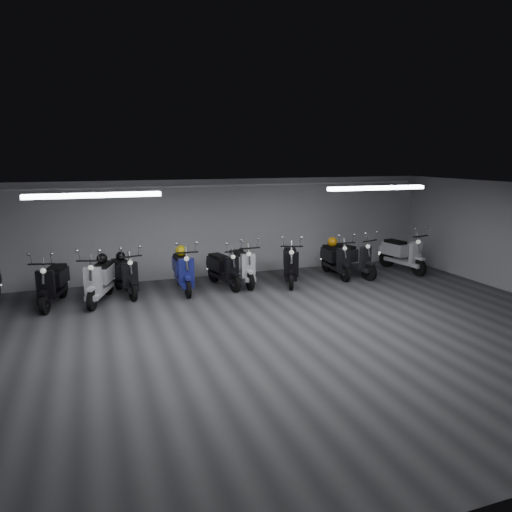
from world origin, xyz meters
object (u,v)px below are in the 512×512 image
object	(u,v)px
scooter_9	(352,253)
helmet_1	(102,258)
helmet_3	(121,256)
scooter_1	(52,276)
scooter_5	(224,263)
helmet_2	(181,251)
scooter_8	(336,254)
scooter_7	(290,258)
helmet_0	(332,242)
scooter_2	(99,273)
scooter_4	(183,264)
scooter_6	(242,260)
scooter_3	(124,269)
scooter_10	(403,248)

from	to	relation	value
scooter_9	helmet_1	bearing A→B (deg)	160.84
helmet_3	scooter_1	bearing A→B (deg)	-159.79
scooter_1	scooter_5	distance (m)	4.19
scooter_1	helmet_3	xyz separation A→B (m)	(1.58, 0.58, 0.25)
scooter_9	helmet_2	world-z (taller)	scooter_9
scooter_8	helmet_3	size ratio (longest dim) A/B	7.87
scooter_7	scooter_8	size ratio (longest dim) A/B	1.06
helmet_0	helmet_1	world-z (taller)	helmet_1
scooter_2	scooter_4	size ratio (longest dim) A/B	1.01
helmet_0	scooter_7	bearing A→B (deg)	-161.70
scooter_1	helmet_2	bearing A→B (deg)	22.56
scooter_6	scooter_5	bearing A→B (deg)	-174.19
scooter_9	helmet_0	distance (m)	0.66
scooter_3	scooter_5	xyz separation A→B (m)	(2.55, -0.10, -0.01)
scooter_1	scooter_7	distance (m)	6.00
scooter_3	helmet_3	size ratio (longest dim) A/B	7.88
scooter_6	helmet_0	distance (m)	2.85
helmet_1	helmet_2	xyz separation A→B (m)	(1.97, 0.29, 0.01)
scooter_7	helmet_2	world-z (taller)	scooter_7
scooter_4	scooter_2	bearing A→B (deg)	-171.18
scooter_2	helmet_0	size ratio (longest dim) A/B	6.85
scooter_6	scooter_9	xyz separation A→B (m)	(3.29, -0.21, 0.01)
scooter_3	helmet_1	world-z (taller)	scooter_3
scooter_9	helmet_2	distance (m)	4.94
scooter_10	helmet_2	xyz separation A→B (m)	(-6.67, 0.36, 0.29)
scooter_9	scooter_7	bearing A→B (deg)	165.22
scooter_8	helmet_3	world-z (taller)	scooter_8
scooter_9	helmet_3	bearing A→B (deg)	157.11
scooter_8	helmet_1	bearing A→B (deg)	-176.93
scooter_5	scooter_8	xyz separation A→B (m)	(3.36, -0.01, 0.01)
scooter_7	helmet_2	bearing A→B (deg)	-168.62
scooter_7	helmet_2	distance (m)	2.96
helmet_3	helmet_1	bearing A→B (deg)	-137.93
scooter_5	scooter_9	xyz separation A→B (m)	(3.83, -0.15, 0.04)
scooter_6	scooter_7	world-z (taller)	scooter_7
scooter_7	helmet_1	world-z (taller)	scooter_7
scooter_3	scooter_10	distance (m)	8.13
scooter_1	helmet_1	world-z (taller)	scooter_1
scooter_4	scooter_8	bearing A→B (deg)	1.30
helmet_2	scooter_5	bearing A→B (deg)	-11.86
scooter_7	scooter_8	bearing A→B (deg)	30.82
scooter_1	scooter_2	size ratio (longest dim) A/B	0.99
scooter_7	helmet_0	size ratio (longest dim) A/B	6.88
scooter_8	helmet_2	xyz separation A→B (m)	(-4.45, 0.24, 0.34)
helmet_2	helmet_3	xyz separation A→B (m)	(-1.52, 0.12, -0.06)
scooter_6	scooter_4	bearing A→B (deg)	-177.78
scooter_3	helmet_3	distance (m)	0.38
scooter_7	helmet_3	xyz separation A→B (m)	(-4.42, 0.62, 0.24)
scooter_5	scooter_1	bearing A→B (deg)	170.36
scooter_2	scooter_6	distance (m)	3.71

